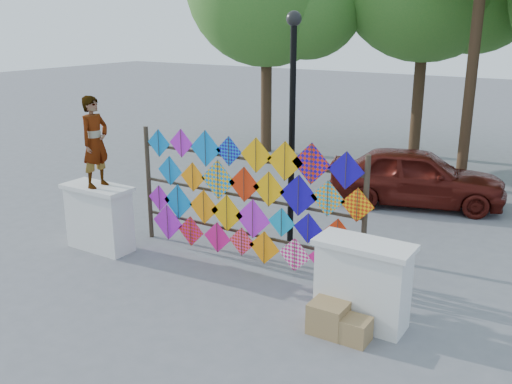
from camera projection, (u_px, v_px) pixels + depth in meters
ground at (220, 276)px, 9.97m from camera, size 80.00×80.00×0.00m
parapet_left at (99, 217)px, 10.99m from camera, size 1.40×0.65×1.28m
parapet_right at (362, 283)px, 8.24m from camera, size 1.40×0.65×1.28m
kite_rack at (246, 200)px, 10.16m from camera, size 4.84×0.24×2.40m
vendor_woman at (95, 142)px, 10.54m from camera, size 0.44×0.64×1.71m
sedan at (416, 176)px, 13.66m from camera, size 4.41×2.76×1.40m
lamppost at (292, 109)px, 10.66m from camera, size 0.28×0.28×4.46m
cardboard_box_near at (328, 318)px, 8.12m from camera, size 0.51×0.45×0.45m
cardboard_box_far at (355, 330)px, 7.90m from camera, size 0.41×0.38×0.35m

